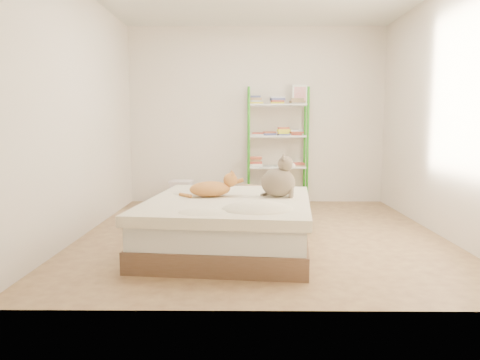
{
  "coord_description": "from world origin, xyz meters",
  "views": [
    {
      "loc": [
        -0.18,
        -4.96,
        1.19
      ],
      "look_at": [
        -0.23,
        -0.29,
        0.62
      ],
      "focal_mm": 35.0,
      "sensor_mm": 36.0,
      "label": 1
    }
  ],
  "objects_px": {
    "orange_cat": "(210,187)",
    "white_bin": "(181,192)",
    "grey_cat": "(278,176)",
    "shelf_unit": "(278,147)",
    "bed": "(229,223)",
    "cardboard_box": "(252,200)"
  },
  "relations": [
    {
      "from": "orange_cat",
      "to": "white_bin",
      "type": "bearing_deg",
      "value": 91.94
    },
    {
      "from": "grey_cat",
      "to": "shelf_unit",
      "type": "relative_size",
      "value": 0.23
    },
    {
      "from": "orange_cat",
      "to": "grey_cat",
      "type": "height_order",
      "value": "grey_cat"
    },
    {
      "from": "bed",
      "to": "shelf_unit",
      "type": "height_order",
      "value": "shelf_unit"
    },
    {
      "from": "grey_cat",
      "to": "white_bin",
      "type": "distance_m",
      "value": 2.66
    },
    {
      "from": "grey_cat",
      "to": "cardboard_box",
      "type": "relative_size",
      "value": 0.6
    },
    {
      "from": "white_bin",
      "to": "cardboard_box",
      "type": "bearing_deg",
      "value": -34.06
    },
    {
      "from": "bed",
      "to": "white_bin",
      "type": "distance_m",
      "value": 2.53
    },
    {
      "from": "bed",
      "to": "cardboard_box",
      "type": "bearing_deg",
      "value": 88.05
    },
    {
      "from": "bed",
      "to": "grey_cat",
      "type": "xyz_separation_m",
      "value": [
        0.47,
        0.11,
        0.44
      ]
    },
    {
      "from": "shelf_unit",
      "to": "bed",
      "type": "bearing_deg",
      "value": -104.35
    },
    {
      "from": "orange_cat",
      "to": "cardboard_box",
      "type": "bearing_deg",
      "value": 62.14
    },
    {
      "from": "cardboard_box",
      "to": "white_bin",
      "type": "distance_m",
      "value": 1.24
    },
    {
      "from": "white_bin",
      "to": "orange_cat",
      "type": "bearing_deg",
      "value": -75.52
    },
    {
      "from": "grey_cat",
      "to": "shelf_unit",
      "type": "distance_m",
      "value": 2.37
    },
    {
      "from": "grey_cat",
      "to": "cardboard_box",
      "type": "height_order",
      "value": "grey_cat"
    },
    {
      "from": "bed",
      "to": "cardboard_box",
      "type": "xyz_separation_m",
      "value": [
        0.25,
        1.71,
        -0.06
      ]
    },
    {
      "from": "bed",
      "to": "grey_cat",
      "type": "distance_m",
      "value": 0.65
    },
    {
      "from": "shelf_unit",
      "to": "white_bin",
      "type": "distance_m",
      "value": 1.56
    },
    {
      "from": "shelf_unit",
      "to": "white_bin",
      "type": "xyz_separation_m",
      "value": [
        -1.41,
        -0.06,
        -0.66
      ]
    },
    {
      "from": "white_bin",
      "to": "bed",
      "type": "bearing_deg",
      "value": -72.05
    },
    {
      "from": "grey_cat",
      "to": "white_bin",
      "type": "bearing_deg",
      "value": 39.88
    }
  ]
}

